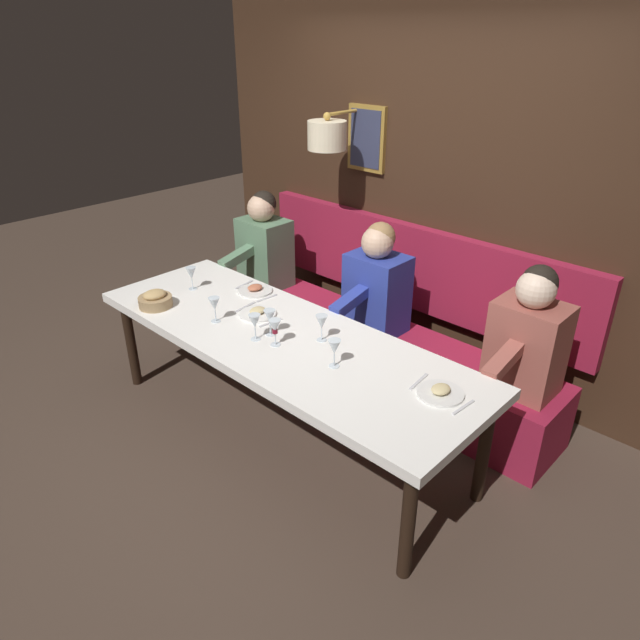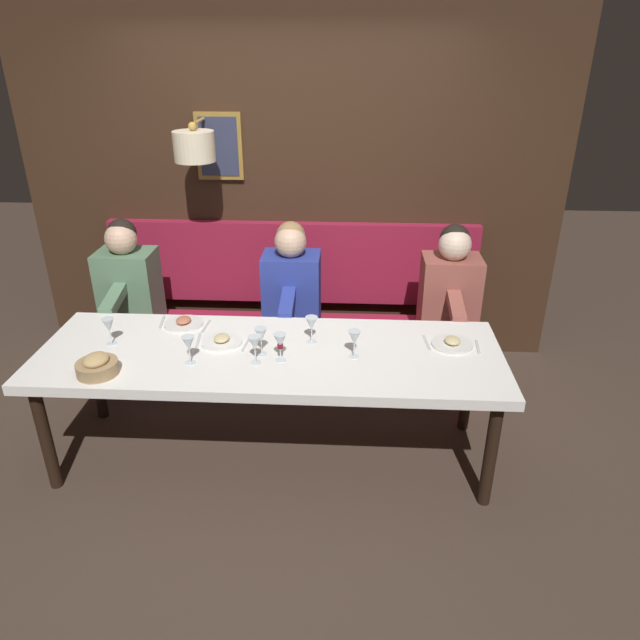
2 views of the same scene
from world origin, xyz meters
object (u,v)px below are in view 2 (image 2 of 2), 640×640
at_px(wine_glass_2, 261,336).
at_px(wine_glass_3, 280,342).
at_px(diner_nearest, 450,285).
at_px(wine_glass_6, 189,344).
at_px(dining_table, 270,360).
at_px(wine_glass_4, 354,338).
at_px(bread_bowl, 97,366).
at_px(diner_near, 291,281).
at_px(wine_glass_5, 255,344).
at_px(wine_glass_0, 312,324).
at_px(wine_glass_1, 109,326).
at_px(diner_middle, 128,278).

xyz_separation_m(wine_glass_2, wine_glass_3, (-0.07, -0.12, -0.00)).
xyz_separation_m(diner_nearest, wine_glass_6, (-1.04, 1.57, 0.04)).
distance_m(dining_table, wine_glass_4, 0.52).
bearing_deg(wine_glass_2, bread_bowl, 107.19).
bearing_deg(bread_bowl, wine_glass_2, -72.81).
bearing_deg(wine_glass_6, bread_bowl, 106.78).
bearing_deg(diner_near, wine_glass_6, 156.35).
distance_m(diner_near, wine_glass_5, 1.03).
relative_size(diner_nearest, wine_glass_3, 4.82).
height_order(wine_glass_0, wine_glass_3, same).
height_order(diner_nearest, wine_glass_0, diner_nearest).
bearing_deg(wine_glass_2, wine_glass_6, 107.70).
bearing_deg(bread_bowl, diner_nearest, -59.76).
bearing_deg(bread_bowl, wine_glass_4, -79.33).
xyz_separation_m(wine_glass_1, wine_glass_5, (-0.17, -0.88, 0.00)).
height_order(wine_glass_1, bread_bowl, wine_glass_1).
distance_m(dining_table, wine_glass_5, 0.24).
distance_m(wine_glass_3, wine_glass_4, 0.41).
bearing_deg(diner_nearest, diner_near, 90.00).
xyz_separation_m(diner_nearest, diner_middle, (0.00, 2.29, 0.00)).
distance_m(dining_table, diner_nearest, 1.46).
xyz_separation_m(diner_nearest, wine_glass_4, (-0.93, 0.67, 0.04)).
distance_m(diner_middle, wine_glass_1, 0.87).
distance_m(wine_glass_0, wine_glass_2, 0.32).
bearing_deg(wine_glass_3, diner_middle, 50.84).
xyz_separation_m(wine_glass_2, bread_bowl, (-0.26, 0.84, -0.07)).
bearing_deg(wine_glass_4, diner_near, 25.56).
height_order(diner_near, wine_glass_1, diner_near).
height_order(diner_nearest, wine_glass_3, diner_nearest).
relative_size(wine_glass_2, wine_glass_4, 1.00).
relative_size(dining_table, wine_glass_0, 16.23).
bearing_deg(wine_glass_2, wine_glass_1, 85.36).
distance_m(dining_table, wine_glass_6, 0.48).
bearing_deg(diner_near, wine_glass_1, 131.07).
bearing_deg(wine_glass_3, wine_glass_2, 60.56).
relative_size(diner_middle, bread_bowl, 3.60).
distance_m(dining_table, diner_middle, 1.44).
height_order(diner_nearest, bread_bowl, diner_nearest).
xyz_separation_m(wine_glass_4, wine_glass_5, (-0.10, 0.54, 0.00)).
distance_m(wine_glass_4, bread_bowl, 1.39).
xyz_separation_m(wine_glass_0, bread_bowl, (-0.42, 1.11, -0.07)).
xyz_separation_m(wine_glass_3, wine_glass_4, (0.06, -0.41, 0.00)).
height_order(wine_glass_1, wine_glass_5, same).
height_order(wine_glass_2, wine_glass_6, same).
bearing_deg(diner_nearest, wine_glass_1, 112.18).
distance_m(dining_table, bread_bowl, 0.94).
distance_m(diner_nearest, wine_glass_3, 1.46).
bearing_deg(wine_glass_1, wine_glass_4, -93.08).
xyz_separation_m(wine_glass_1, bread_bowl, (-0.33, -0.05, -0.07)).
bearing_deg(wine_glass_1, wine_glass_3, -97.76).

